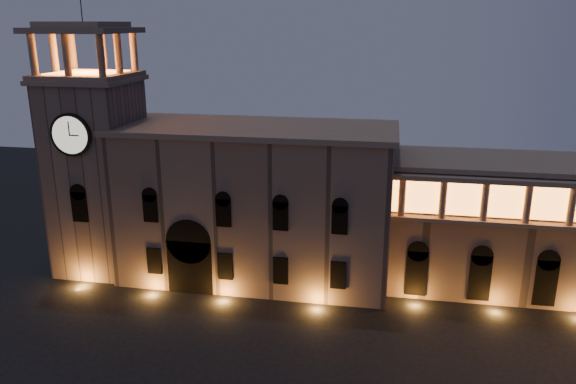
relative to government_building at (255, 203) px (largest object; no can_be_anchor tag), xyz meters
name	(u,v)px	position (x,y,z in m)	size (l,w,h in m)	color
government_building	(255,203)	(0.00, 0.00, 0.00)	(30.80, 12.80, 17.60)	#7C6251
clock_tower	(97,166)	(-18.42, -0.95, 3.73)	(9.80, 9.80, 32.40)	#7C6251
colonnade_wing	(571,228)	(34.08, 1.99, -1.44)	(40.60, 11.50, 14.50)	#785D4C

